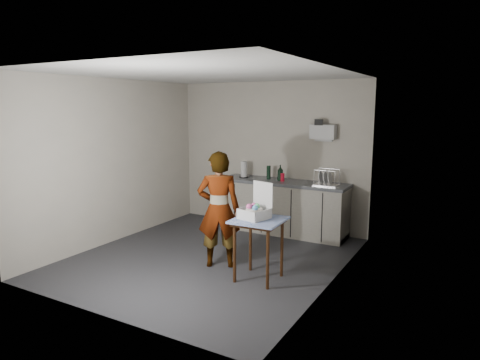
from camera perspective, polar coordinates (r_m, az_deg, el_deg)
The scene contains 15 objects.
ground at distance 6.30m, azimuth -4.09°, elevation -10.31°, with size 4.00×4.00×0.00m, color #252529.
wall_back at distance 7.71m, azimuth 4.00°, elevation 3.32°, with size 3.60×0.02×2.60m, color beige.
wall_right at distance 5.22m, azimuth 12.35°, elevation 0.03°, with size 0.02×4.00×2.60m, color beige.
wall_left at distance 7.13m, azimuth -16.32°, elevation 2.42°, with size 0.02×4.00×2.60m, color beige.
ceiling at distance 5.94m, azimuth -4.40°, elevation 13.92°, with size 3.60×4.00×0.01m, color white.
kitchen_counter at distance 7.43m, azimuth 5.74°, elevation -3.79°, with size 2.24×0.62×0.91m.
wall_shelf at distance 7.23m, azimuth 11.00°, elevation 6.29°, with size 0.42×0.18×0.37m.
side_table at distance 5.35m, azimuth 2.52°, elevation -6.26°, with size 0.63×0.63×0.79m.
standing_man at distance 5.78m, azimuth -2.85°, elevation -3.95°, with size 0.58×0.38×1.58m, color #B2A593.
soap_bottle at distance 7.32m, azimuth 5.39°, elevation 0.96°, with size 0.11×0.11×0.27m, color black.
soda_can at distance 7.30m, azimuth 5.67°, elevation 0.38°, with size 0.07×0.07×0.14m, color red.
dark_bottle at distance 7.47m, azimuth 3.83°, elevation 1.01°, with size 0.07×0.07×0.24m, color black.
paper_towel at distance 7.62m, azimuth 0.52°, elevation 1.35°, with size 0.16×0.16×0.29m.
dish_rack at distance 7.00m, azimuth 11.40°, elevation -0.23°, with size 0.38×0.28×0.26m.
bakery_box at distance 5.34m, azimuth 2.04°, elevation -4.07°, with size 0.39×0.40×0.44m.
Camera 1 is at (3.29, -4.93, 2.16)m, focal length 32.00 mm.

